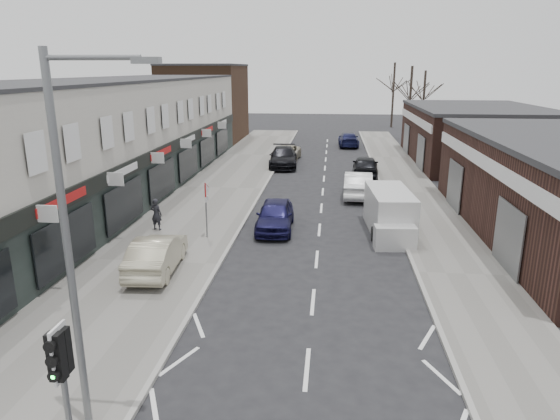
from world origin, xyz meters
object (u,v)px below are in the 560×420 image
(parked_car_left_b, at_px, (283,157))
(parked_car_right_c, at_px, (349,140))
(parked_car_left_c, at_px, (287,153))
(pedestrian, at_px, (156,214))
(white_van, at_px, (390,213))
(parked_car_right_a, at_px, (358,184))
(parked_car_left_a, at_px, (275,215))
(parked_car_right_b, at_px, (365,166))
(traffic_light, at_px, (61,366))
(street_lamp, at_px, (74,232))
(sedan_on_pavement, at_px, (157,254))
(warning_sign, at_px, (206,194))

(parked_car_left_b, bearing_deg, parked_car_right_c, 60.28)
(parked_car_left_c, bearing_deg, pedestrian, -99.40)
(white_van, height_order, parked_car_right_a, white_van)
(pedestrian, bearing_deg, parked_car_right_a, -128.36)
(parked_car_left_c, height_order, parked_car_right_c, parked_car_right_c)
(parked_car_left_a, bearing_deg, parked_car_right_b, 66.67)
(pedestrian, xyz_separation_m, parked_car_right_b, (10.90, 14.13, -0.11))
(traffic_light, height_order, parked_car_left_b, traffic_light)
(street_lamp, distance_m, parked_car_right_b, 29.02)
(parked_car_left_c, bearing_deg, parked_car_right_b, -41.46)
(parked_car_left_a, height_order, parked_car_right_c, parked_car_left_a)
(pedestrian, xyz_separation_m, parked_car_right_a, (10.10, 8.13, -0.12))
(parked_car_left_b, bearing_deg, pedestrian, -108.51)
(parked_car_right_c, bearing_deg, parked_car_left_c, 55.87)
(white_van, height_order, sedan_on_pavement, white_van)
(warning_sign, distance_m, parked_car_right_b, 17.10)
(traffic_light, distance_m, white_van, 17.85)
(parked_car_left_c, xyz_separation_m, parked_car_right_b, (6.40, -6.29, 0.15))
(street_lamp, bearing_deg, parked_car_right_c, 81.05)
(pedestrian, height_order, parked_car_left_b, pedestrian)
(parked_car_right_a, bearing_deg, parked_car_left_b, -56.28)
(warning_sign, bearing_deg, parked_car_left_a, 31.46)
(parked_car_right_a, bearing_deg, street_lamp, 75.53)
(sedan_on_pavement, distance_m, parked_car_right_b, 21.20)
(parked_car_left_a, xyz_separation_m, parked_car_left_c, (-1.20, 19.44, -0.10))
(parked_car_left_a, bearing_deg, warning_sign, -150.29)
(white_van, distance_m, parked_car_right_b, 12.98)
(warning_sign, distance_m, parked_car_left_c, 21.38)
(traffic_light, xyz_separation_m, parked_car_right_a, (6.60, 22.98, -1.63))
(parked_car_left_c, bearing_deg, white_van, -67.56)
(street_lamp, distance_m, parked_car_left_a, 15.29)
(parked_car_right_a, bearing_deg, warning_sign, 53.32)
(traffic_light, xyz_separation_m, parked_car_right_b, (7.40, 28.98, -1.62))
(warning_sign, height_order, parked_car_right_a, warning_sign)
(traffic_light, bearing_deg, pedestrian, 103.27)
(traffic_light, relative_size, pedestrian, 1.98)
(parked_car_left_a, height_order, parked_car_left_b, parked_car_left_b)
(parked_car_left_a, distance_m, parked_car_right_c, 28.46)
(parked_car_left_a, xyz_separation_m, parked_car_right_b, (5.20, 13.15, 0.05))
(parked_car_left_b, bearing_deg, parked_car_left_a, -89.87)
(sedan_on_pavement, height_order, parked_car_left_b, parked_car_left_b)
(white_van, height_order, parked_car_left_c, white_van)
(street_lamp, relative_size, parked_car_right_c, 1.65)
(parked_car_right_b, xyz_separation_m, parked_car_right_c, (-0.80, 14.96, -0.09))
(parked_car_left_b, distance_m, parked_car_right_b, 7.21)
(street_lamp, relative_size, parked_car_left_b, 1.48)
(parked_car_left_a, bearing_deg, parked_car_right_c, 79.35)
(parked_car_left_a, bearing_deg, traffic_light, -99.67)
(sedan_on_pavement, xyz_separation_m, parked_car_left_b, (2.73, 22.45, -0.04))
(pedestrian, xyz_separation_m, parked_car_left_b, (4.50, 17.44, -0.12))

